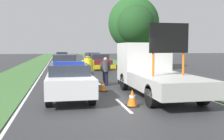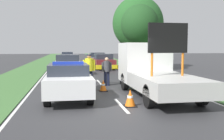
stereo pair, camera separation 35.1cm
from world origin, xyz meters
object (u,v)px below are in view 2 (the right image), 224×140
police_car (68,80)px  road_barrier (103,69)px  police_officer (89,68)px  work_truck (152,69)px  roadside_tree_near_right (138,23)px  pedestrian_civilian (107,69)px  queued_car_suv_grey (97,58)px  roadside_tree_near_left (140,25)px  traffic_cone_near_truck (130,98)px  queued_car_wagon_maroon (103,61)px  traffic_cone_behind_barrier (148,80)px  traffic_cone_centre_front (52,81)px  traffic_cone_near_police (103,85)px  queued_car_sedan_silver (68,65)px  queued_car_hatch_blue (67,57)px

police_car → road_barrier: police_car is taller
police_officer → work_truck: bearing=142.6°
work_truck → roadside_tree_near_right: roadside_tree_near_right is taller
pedestrian_civilian → queued_car_suv_grey: size_ratio=0.36×
pedestrian_civilian → roadside_tree_near_left: 9.91m
road_barrier → traffic_cone_near_truck: size_ratio=4.16×
work_truck → queued_car_wagon_maroon: work_truck is taller
traffic_cone_behind_barrier → roadside_tree_near_left: roadside_tree_near_left is taller
road_barrier → roadside_tree_near_left: (4.39, 7.81, 3.24)m
road_barrier → traffic_cone_centre_front: 2.98m
police_officer → traffic_cone_behind_barrier: size_ratio=3.41×
police_car → traffic_cone_near_truck: 2.96m
queued_car_wagon_maroon → roadside_tree_near_left: 5.47m
traffic_cone_near_police → queued_car_sedan_silver: bearing=102.0°
police_officer → traffic_cone_near_truck: 4.93m
road_barrier → traffic_cone_behind_barrier: road_barrier is taller
police_car → road_barrier: (2.00, 3.89, 0.15)m
police_car → queued_car_suv_grey: 22.17m
police_car → traffic_cone_near_truck: size_ratio=7.47×
police_car → traffic_cone_behind_barrier: size_ratio=8.86×
traffic_cone_centre_front → police_car: bearing=-75.8°
road_barrier → queued_car_suv_grey: size_ratio=0.58×
traffic_cone_near_police → queued_car_suv_grey: (2.04, 20.29, 0.51)m
police_car → traffic_cone_behind_barrier: police_car is taller
road_barrier → queued_car_suv_grey: 18.04m
police_officer → queued_car_hatch_blue: bearing=-83.9°
roadside_tree_near_left → queued_car_wagon_maroon: bearing=131.4°
roadside_tree_near_left → queued_car_sedan_silver: bearing=-160.6°
traffic_cone_near_police → traffic_cone_centre_front: size_ratio=0.97×
queued_car_hatch_blue → queued_car_sedan_silver: bearing=89.9°
queued_car_sedan_silver → police_car: bearing=89.9°
queued_car_suv_grey → roadside_tree_near_right: bearing=115.8°
pedestrian_civilian → queued_car_wagon_maroon: pedestrian_civilian is taller
traffic_cone_near_truck → queued_car_hatch_blue: queued_car_hatch_blue is taller
traffic_cone_behind_barrier → queued_car_sedan_silver: size_ratio=0.13×
work_truck → queued_car_sedan_silver: 9.75m
work_truck → traffic_cone_near_police: (-2.11, 1.08, -0.85)m
road_barrier → traffic_cone_near_police: bearing=-96.9°
traffic_cone_near_truck → roadside_tree_near_left: 14.77m
police_car → roadside_tree_near_left: (6.39, 11.70, 3.39)m
police_car → work_truck: (3.80, 0.48, 0.35)m
queued_car_hatch_blue → roadside_tree_near_right: (7.06, -13.08, 3.79)m
police_officer → queued_car_hatch_blue: size_ratio=0.43×
queued_car_suv_grey → queued_car_sedan_silver: bearing=73.3°
queued_car_sedan_silver → work_truck: bearing=112.9°
police_officer → traffic_cone_behind_barrier: bearing=-170.0°
traffic_cone_near_police → queued_car_hatch_blue: 26.46m
work_truck → pedestrian_civilian: 3.33m
traffic_cone_centre_front → queued_car_wagon_maroon: queued_car_wagon_maroon is taller
queued_car_hatch_blue → roadside_tree_near_right: roadside_tree_near_right is taller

